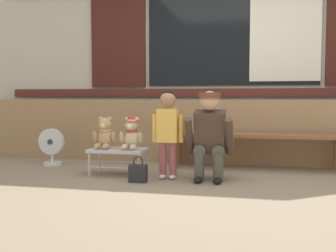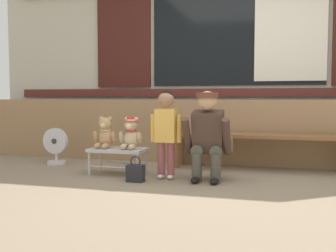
{
  "view_description": "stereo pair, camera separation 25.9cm",
  "coord_description": "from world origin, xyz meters",
  "px_view_note": "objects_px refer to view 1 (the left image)",
  "views": [
    {
      "loc": [
        0.4,
        -4.03,
        0.89
      ],
      "look_at": [
        -0.64,
        0.59,
        0.55
      ],
      "focal_mm": 43.5,
      "sensor_mm": 36.0,
      "label": 1
    },
    {
      "loc": [
        0.65,
        -3.96,
        0.89
      ],
      "look_at": [
        -0.64,
        0.59,
        0.55
      ],
      "focal_mm": 43.5,
      "sensor_mm": 36.0,
      "label": 2
    }
  ],
  "objects_px": {
    "small_display_bench": "(118,152)",
    "handbag_on_ground": "(138,173)",
    "teddy_bear_plain": "(105,134)",
    "teddy_bear_with_hat": "(131,134)",
    "wooden_bench_long": "(255,139)",
    "adult_crouching": "(211,135)",
    "floor_fan": "(52,147)",
    "child_standing": "(168,124)"
  },
  "relations": [
    {
      "from": "small_display_bench",
      "to": "child_standing",
      "type": "bearing_deg",
      "value": -8.85
    },
    {
      "from": "handbag_on_ground",
      "to": "floor_fan",
      "type": "height_order",
      "value": "floor_fan"
    },
    {
      "from": "teddy_bear_plain",
      "to": "adult_crouching",
      "type": "xyz_separation_m",
      "value": [
        1.22,
        -0.07,
        0.02
      ]
    },
    {
      "from": "teddy_bear_plain",
      "to": "teddy_bear_with_hat",
      "type": "xyz_separation_m",
      "value": [
        0.32,
        0.0,
        0.01
      ]
    },
    {
      "from": "wooden_bench_long",
      "to": "small_display_bench",
      "type": "height_order",
      "value": "wooden_bench_long"
    },
    {
      "from": "handbag_on_ground",
      "to": "adult_crouching",
      "type": "bearing_deg",
      "value": 20.8
    },
    {
      "from": "teddy_bear_plain",
      "to": "floor_fan",
      "type": "distance_m",
      "value": 1.03
    },
    {
      "from": "adult_crouching",
      "to": "wooden_bench_long",
      "type": "bearing_deg",
      "value": 60.22
    },
    {
      "from": "adult_crouching",
      "to": "handbag_on_ground",
      "type": "bearing_deg",
      "value": -159.2
    },
    {
      "from": "small_display_bench",
      "to": "floor_fan",
      "type": "xyz_separation_m",
      "value": [
        -1.07,
        0.43,
        -0.03
      ]
    },
    {
      "from": "handbag_on_ground",
      "to": "floor_fan",
      "type": "distance_m",
      "value": 1.61
    },
    {
      "from": "wooden_bench_long",
      "to": "handbag_on_ground",
      "type": "relative_size",
      "value": 7.72
    },
    {
      "from": "teddy_bear_plain",
      "to": "handbag_on_ground",
      "type": "height_order",
      "value": "teddy_bear_plain"
    },
    {
      "from": "teddy_bear_plain",
      "to": "small_display_bench",
      "type": "bearing_deg",
      "value": -0.51
    },
    {
      "from": "handbag_on_ground",
      "to": "floor_fan",
      "type": "relative_size",
      "value": 0.57
    },
    {
      "from": "adult_crouching",
      "to": "handbag_on_ground",
      "type": "height_order",
      "value": "adult_crouching"
    },
    {
      "from": "adult_crouching",
      "to": "handbag_on_ground",
      "type": "relative_size",
      "value": 3.49
    },
    {
      "from": "teddy_bear_plain",
      "to": "teddy_bear_with_hat",
      "type": "bearing_deg",
      "value": 0.13
    },
    {
      "from": "teddy_bear_with_hat",
      "to": "child_standing",
      "type": "xyz_separation_m",
      "value": [
        0.44,
        -0.1,
        0.12
      ]
    },
    {
      "from": "child_standing",
      "to": "floor_fan",
      "type": "relative_size",
      "value": 2.0
    },
    {
      "from": "floor_fan",
      "to": "adult_crouching",
      "type": "bearing_deg",
      "value": -13.09
    },
    {
      "from": "child_standing",
      "to": "floor_fan",
      "type": "xyz_separation_m",
      "value": [
        -1.67,
        0.52,
        -0.35
      ]
    },
    {
      "from": "teddy_bear_plain",
      "to": "floor_fan",
      "type": "xyz_separation_m",
      "value": [
        -0.91,
        0.43,
        -0.23
      ]
    },
    {
      "from": "teddy_bear_plain",
      "to": "teddy_bear_with_hat",
      "type": "height_order",
      "value": "same"
    },
    {
      "from": "small_display_bench",
      "to": "adult_crouching",
      "type": "xyz_separation_m",
      "value": [
        1.06,
        -0.07,
        0.21
      ]
    },
    {
      "from": "teddy_bear_with_hat",
      "to": "floor_fan",
      "type": "relative_size",
      "value": 0.76
    },
    {
      "from": "small_display_bench",
      "to": "teddy_bear_plain",
      "type": "xyz_separation_m",
      "value": [
        -0.16,
        0.0,
        0.2
      ]
    },
    {
      "from": "teddy_bear_plain",
      "to": "adult_crouching",
      "type": "height_order",
      "value": "adult_crouching"
    },
    {
      "from": "adult_crouching",
      "to": "floor_fan",
      "type": "distance_m",
      "value": 2.2
    },
    {
      "from": "teddy_bear_plain",
      "to": "handbag_on_ground",
      "type": "bearing_deg",
      "value": -34.43
    },
    {
      "from": "wooden_bench_long",
      "to": "handbag_on_ground",
      "type": "distance_m",
      "value": 1.61
    },
    {
      "from": "small_display_bench",
      "to": "handbag_on_ground",
      "type": "distance_m",
      "value": 0.51
    },
    {
      "from": "adult_crouching",
      "to": "floor_fan",
      "type": "bearing_deg",
      "value": 166.91
    },
    {
      "from": "wooden_bench_long",
      "to": "handbag_on_ground",
      "type": "bearing_deg",
      "value": -137.92
    },
    {
      "from": "teddy_bear_plain",
      "to": "teddy_bear_with_hat",
      "type": "distance_m",
      "value": 0.32
    },
    {
      "from": "teddy_bear_with_hat",
      "to": "handbag_on_ground",
      "type": "height_order",
      "value": "teddy_bear_with_hat"
    },
    {
      "from": "teddy_bear_plain",
      "to": "child_standing",
      "type": "bearing_deg",
      "value": -7.12
    },
    {
      "from": "adult_crouching",
      "to": "floor_fan",
      "type": "xyz_separation_m",
      "value": [
        -2.13,
        0.5,
        -0.24
      ]
    },
    {
      "from": "small_display_bench",
      "to": "child_standing",
      "type": "xyz_separation_m",
      "value": [
        0.6,
        -0.09,
        0.33
      ]
    },
    {
      "from": "teddy_bear_plain",
      "to": "adult_crouching",
      "type": "bearing_deg",
      "value": -3.11
    },
    {
      "from": "teddy_bear_with_hat",
      "to": "child_standing",
      "type": "bearing_deg",
      "value": -12.22
    },
    {
      "from": "small_display_bench",
      "to": "floor_fan",
      "type": "bearing_deg",
      "value": 158.03
    }
  ]
}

